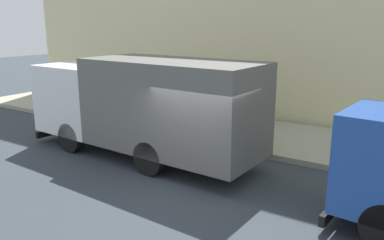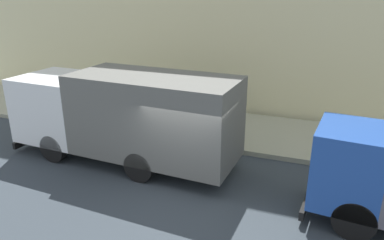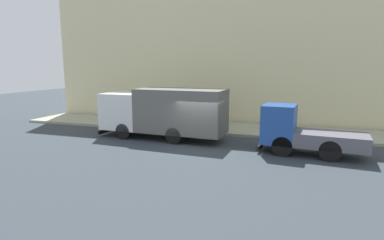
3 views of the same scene
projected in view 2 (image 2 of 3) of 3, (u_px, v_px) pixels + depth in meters
name	position (u px, v px, depth m)	size (l,w,h in m)	color
ground	(184.00, 191.00, 10.67)	(80.00, 80.00, 0.00)	#313940
sidewalk	(229.00, 129.00, 15.08)	(4.09, 30.00, 0.18)	#9FA087
large_utility_truck	(124.00, 114.00, 11.99)	(2.78, 7.99, 3.08)	silver
pedestrian_walking	(166.00, 99.00, 15.72)	(0.34, 0.34, 1.68)	#473549
pedestrian_standing	(220.00, 98.00, 16.00)	(0.48, 0.48, 1.65)	black
traffic_cone_orange	(80.00, 113.00, 15.62)	(0.51, 0.51, 0.73)	orange
street_sign_post	(133.00, 96.00, 14.16)	(0.44, 0.08, 2.46)	#4C5156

